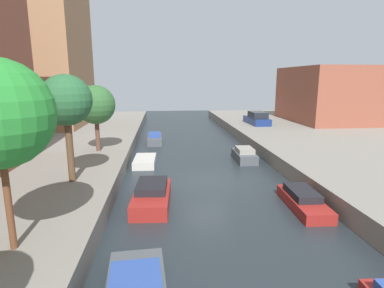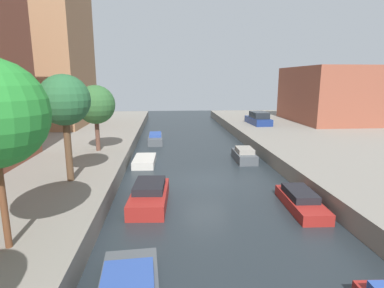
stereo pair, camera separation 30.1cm
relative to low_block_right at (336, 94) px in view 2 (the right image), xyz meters
name	(u,v)px [view 2 (the right image)]	position (x,y,z in m)	size (l,w,h in m)	color
ground_plane	(205,181)	(-18.00, -18.13, -4.20)	(84.00, 84.00, 0.00)	#232B30
low_block_right	(336,94)	(0.00, 0.00, 0.00)	(10.00, 11.56, 6.41)	brown
street_tree_2	(64,101)	(-25.12, -20.32, 0.77)	(2.46, 2.46, 5.26)	brown
street_tree_3	(96,105)	(-25.12, -13.65, 0.05)	(2.69, 2.69, 4.62)	brown
parked_car	(258,119)	(-9.85, -1.77, -2.62)	(2.00, 4.56, 1.42)	navy
moored_boat_left_2	(150,195)	(-21.15, -21.32, -3.76)	(1.94, 4.06, 1.04)	maroon
moored_boat_left_3	(145,161)	(-21.85, -14.08, -3.95)	(1.58, 3.10, 0.51)	beige
moored_boat_left_4	(155,139)	(-21.31, -6.25, -3.82)	(1.39, 4.08, 0.88)	#4C5156
moored_boat_right_2	(301,201)	(-13.96, -22.41, -3.85)	(1.54, 3.90, 0.85)	maroon
moored_boat_right_3	(244,155)	(-14.49, -13.71, -3.77)	(1.41, 3.12, 1.01)	#4C5156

